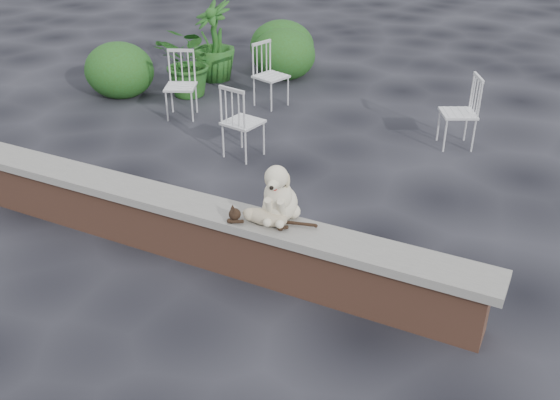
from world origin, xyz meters
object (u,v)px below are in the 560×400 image
at_px(chair_c, 243,121).
at_px(potted_plant_a, 190,61).
at_px(dog, 280,189).
at_px(chair_d, 458,112).
at_px(chair_a, 180,85).
at_px(cat, 264,216).
at_px(potted_plant_b, 214,41).
at_px(chair_e, 271,75).

height_order(chair_c, potted_plant_a, potted_plant_a).
bearing_deg(chair_c, dog, 136.50).
height_order(chair_d, chair_a, same).
relative_size(cat, chair_c, 0.96).
bearing_deg(potted_plant_b, cat, -53.86).
bearing_deg(dog, cat, -129.42).
height_order(chair_d, chair_e, same).
distance_m(chair_c, potted_plant_b, 3.18).
distance_m(cat, chair_c, 2.66).
xyz_separation_m(dog, potted_plant_b, (-3.51, 4.55, -0.21)).
relative_size(chair_e, potted_plant_a, 0.85).
height_order(dog, cat, dog).
xyz_separation_m(dog, chair_c, (-1.55, 2.06, -0.39)).
height_order(chair_a, potted_plant_a, potted_plant_a).
bearing_deg(chair_a, chair_e, 22.82).
relative_size(potted_plant_a, potted_plant_b, 0.85).
height_order(dog, chair_d, dog).
distance_m(cat, chair_a, 4.19).
height_order(chair_d, potted_plant_a, potted_plant_a).
distance_m(chair_d, chair_a, 3.83).
height_order(cat, chair_d, chair_d).
bearing_deg(chair_e, chair_c, -146.48).
relative_size(chair_c, potted_plant_b, 0.73).
distance_m(cat, potted_plant_a, 5.06).
height_order(dog, potted_plant_a, dog).
height_order(chair_a, potted_plant_b, potted_plant_b).
distance_m(chair_a, potted_plant_b, 1.79).
bearing_deg(chair_d, chair_c, -83.73).
relative_size(chair_c, chair_e, 1.00).
xyz_separation_m(chair_d, chair_e, (-2.83, 0.28, 0.00)).
distance_m(cat, chair_d, 3.80).
bearing_deg(potted_plant_a, chair_a, -65.39).
bearing_deg(cat, chair_e, 105.27).
bearing_deg(cat, potted_plant_a, 119.52).
distance_m(dog, chair_e, 4.38).
xyz_separation_m(cat, chair_e, (-2.00, 3.99, -0.19)).
height_order(cat, chair_a, chair_a).
relative_size(cat, chair_d, 0.96).
distance_m(dog, chair_a, 4.16).
xyz_separation_m(chair_d, potted_plant_a, (-4.14, 0.12, 0.08)).
xyz_separation_m(chair_c, potted_plant_b, (-1.97, 2.49, 0.18)).
bearing_deg(chair_a, chair_d, -13.26).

